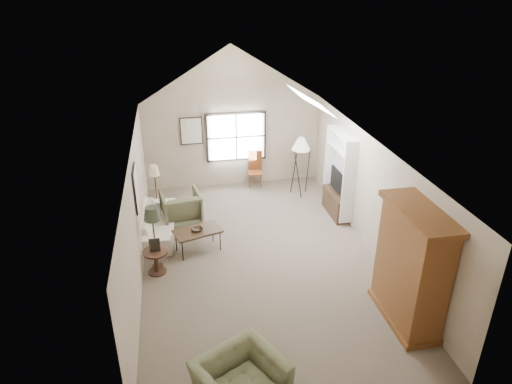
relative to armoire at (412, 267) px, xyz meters
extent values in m
cube|color=brown|center=(-2.18, 2.40, -1.10)|extent=(5.00, 8.00, 0.01)
cube|color=tan|center=(-2.18, 6.40, 0.15)|extent=(5.00, 0.01, 2.50)
cube|color=tan|center=(-2.18, -1.60, 0.15)|extent=(5.00, 0.01, 2.50)
cube|color=tan|center=(-4.68, 2.40, 0.15)|extent=(0.01, 8.00, 2.50)
cube|color=tan|center=(0.32, 2.40, 0.15)|extent=(0.01, 8.00, 2.50)
cube|color=black|center=(-2.08, 6.36, 0.35)|extent=(1.72, 0.08, 1.42)
cube|color=black|center=(-4.65, 2.70, 0.65)|extent=(0.68, 0.04, 0.88)
cube|color=black|center=(-3.33, 6.37, 0.60)|extent=(0.62, 0.04, 0.78)
cube|color=brown|center=(0.00, 0.00, 0.00)|extent=(0.60, 1.50, 2.20)
cube|color=white|center=(0.16, 4.00, 0.05)|extent=(0.32, 1.30, 2.10)
cube|color=#382316|center=(0.14, 4.00, -0.80)|extent=(0.34, 1.18, 0.60)
cube|color=black|center=(0.14, 4.00, -0.18)|extent=(0.05, 0.90, 0.55)
imported|color=silver|center=(-4.38, 3.84, -0.80)|extent=(0.98, 2.14, 0.61)
imported|color=#606848|center=(-3.17, -1.25, -0.72)|extent=(1.51, 1.44, 0.76)
imported|color=#676748|center=(-3.79, 4.24, -0.67)|extent=(1.05, 1.07, 0.86)
cube|color=#3B2618|center=(-3.47, 2.91, -0.84)|extent=(1.14, 0.84, 0.52)
imported|color=#312014|center=(-3.47, 2.91, -0.55)|extent=(0.31, 0.31, 0.06)
cylinder|color=#362116|center=(-4.38, 2.24, -0.84)|extent=(0.56, 0.56, 0.52)
cube|color=brown|center=(-1.58, 6.10, -0.59)|extent=(0.46, 0.46, 1.03)
camera|label=1|loc=(-3.82, -5.86, 4.53)|focal=32.00mm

